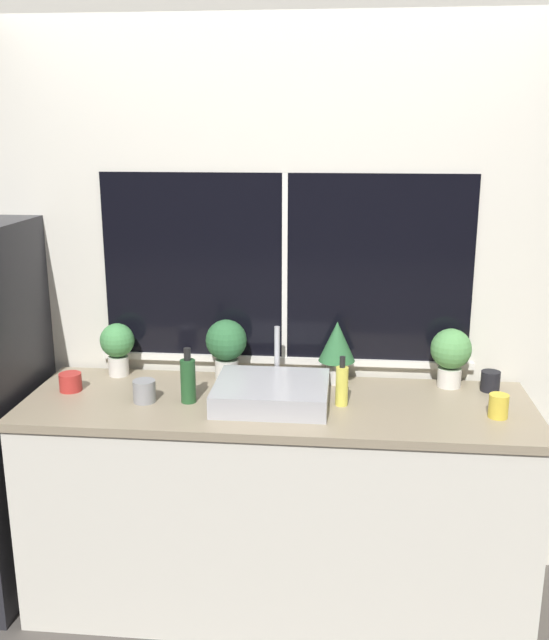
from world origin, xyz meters
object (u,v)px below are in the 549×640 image
potted_plant_far_left (117,345)px  soap_bottle (342,385)px  bottle_tall (188,380)px  mug_red (70,382)px  potted_plant_center_left (226,344)px  mug_grey (144,391)px  potted_plant_far_right (451,353)px  potted_plant_center_right (337,346)px  mug_black (490,381)px  sink (272,392)px  mug_yellow (498,406)px

potted_plant_far_left → soap_bottle: potted_plant_far_left is taller
bottle_tall → mug_red: bottle_tall is taller
potted_plant_center_left → bottle_tall: potted_plant_center_left is taller
bottle_tall → mug_grey: size_ratio=2.49×
bottle_tall → mug_grey: 0.19m
potted_plant_far_right → soap_bottle: potted_plant_far_right is taller
potted_plant_far_left → mug_red: bearing=-123.5°
potted_plant_far_right → potted_plant_center_right: bearing=180.0°
potted_plant_far_right → mug_grey: potted_plant_far_right is taller
potted_plant_far_left → mug_black: 1.66m
sink → mug_red: bearing=176.5°
bottle_tall → potted_plant_center_left: bearing=69.5°
potted_plant_far_right → mug_black: 0.21m
potted_plant_far_right → mug_grey: 1.32m
mug_red → mug_black: bearing=5.7°
potted_plant_far_right → bottle_tall: (-1.10, -0.30, -0.06)m
potted_plant_far_left → potted_plant_far_right: potted_plant_far_right is taller
potted_plant_center_right → mug_black: (0.66, -0.04, -0.13)m
potted_plant_center_right → mug_red: (-1.14, -0.22, -0.13)m
bottle_tall → mug_black: 1.29m
potted_plant_center_right → mug_yellow: (0.64, -0.33, -0.12)m
sink → soap_bottle: 0.29m
mug_grey → potted_plant_far_right: bearing=13.7°
soap_bottle → bottle_tall: bearing=-177.3°
potted_plant_center_left → soap_bottle: (0.52, -0.27, -0.08)m
soap_bottle → mug_black: size_ratio=2.39×
potted_plant_far_right → soap_bottle: bearing=-150.3°
sink → potted_plant_center_right: potted_plant_center_right is taller
sink → potted_plant_center_left: size_ratio=1.69×
bottle_tall → mug_yellow: 1.24m
mug_grey → mug_red: 0.36m
mug_black → potted_plant_center_right: bearing=176.7°
potted_plant_center_left → mug_red: potted_plant_center_left is taller
mug_grey → mug_yellow: bearing=-0.9°
soap_bottle → mug_yellow: 0.62m
potted_plant_far_right → mug_red: 1.65m
sink → mug_black: 0.95m
soap_bottle → mug_red: bearing=177.6°
potted_plant_center_right → mug_black: 0.67m
soap_bottle → bottle_tall: 0.63m
potted_plant_far_left → potted_plant_center_right: size_ratio=0.87×
potted_plant_center_left → mug_yellow: size_ratio=2.92×
mug_grey → soap_bottle: bearing=3.1°
soap_bottle → mug_grey: soap_bottle is taller
potted_plant_center_right → mug_red: bearing=-169.2°
potted_plant_far_right → bottle_tall: size_ratio=1.12×
potted_plant_center_left → mug_black: (1.15, -0.04, -0.12)m
soap_bottle → mug_yellow: bearing=-6.3°
mug_yellow → potted_plant_center_left: bearing=163.5°
potted_plant_center_left → potted_plant_center_right: size_ratio=0.98×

